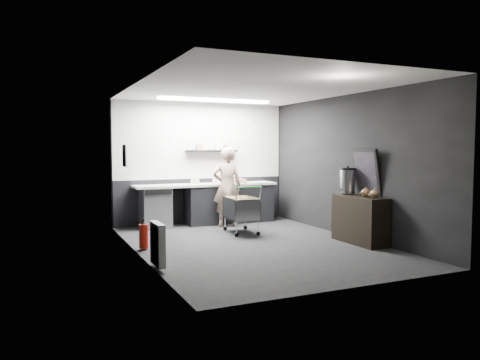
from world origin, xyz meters
name	(u,v)px	position (x,y,z in m)	size (l,w,h in m)	color
floor	(254,245)	(0.00, 0.00, 0.00)	(5.50, 5.50, 0.00)	black
ceiling	(255,89)	(0.00, 0.00, 2.70)	(5.50, 5.50, 0.00)	white
wall_back	(201,163)	(0.00, 2.75, 1.35)	(5.50, 5.50, 0.00)	black
wall_front	(355,177)	(0.00, -2.75, 1.35)	(5.50, 5.50, 0.00)	black
wall_left	(139,170)	(-2.00, 0.00, 1.35)	(5.50, 5.50, 0.00)	black
wall_right	(349,166)	(2.00, 0.00, 1.35)	(5.50, 5.50, 0.00)	black
kitchen_wall_panel	(201,141)	(0.00, 2.73, 1.85)	(3.95, 0.02, 1.70)	silver
dado_panel	(202,200)	(0.00, 2.73, 0.50)	(3.95, 0.02, 1.00)	black
floating_shelf	(212,151)	(0.20, 2.62, 1.62)	(1.20, 0.22, 0.04)	black
wall_clock	(257,128)	(1.40, 2.72, 2.15)	(0.20, 0.20, 0.03)	silver
poster	(124,156)	(-1.98, 1.30, 1.55)	(0.02, 0.30, 0.40)	silver
poster_red_band	(125,152)	(-1.98, 1.30, 1.62)	(0.01, 0.22, 0.10)	red
radiator	(158,244)	(-1.94, -0.90, 0.35)	(0.10, 0.50, 0.60)	silver
ceiling_strip	(215,100)	(0.00, 1.85, 2.67)	(2.40, 0.20, 0.04)	white
prep_counter	(212,203)	(0.14, 2.42, 0.46)	(3.20, 0.61, 0.90)	black
person	(227,187)	(0.31, 1.97, 0.86)	(0.62, 0.41, 1.71)	#BBAA94
shopping_cart	(241,210)	(0.25, 1.11, 0.46)	(0.59, 0.92, 0.97)	silver
sideboard	(360,213)	(1.78, -0.62, 0.54)	(0.48, 1.12, 1.68)	black
fire_extinguisher	(144,235)	(-1.85, 0.40, 0.24)	(0.15, 0.15, 0.50)	#AF170B
cardboard_box	(235,181)	(0.66, 2.37, 0.94)	(0.44, 0.34, 0.09)	#966E50
pink_tub	(217,178)	(0.26, 2.42, 1.01)	(0.22, 0.22, 0.22)	beige
white_container	(195,181)	(-0.28, 2.37, 0.98)	(0.17, 0.13, 0.15)	silver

